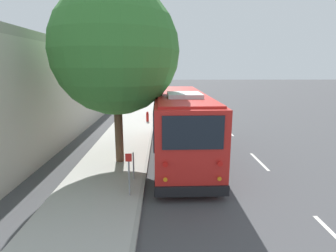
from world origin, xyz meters
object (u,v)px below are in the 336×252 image
(parked_sedan_gray, at_px, (165,102))
(sign_post_far, at_px, (134,166))
(fire_hydrant, at_px, (147,117))
(street_tree, at_px, (116,42))
(sign_post_near, at_px, (129,174))
(parked_sedan_silver, at_px, (167,112))
(shuttle_bus, at_px, (181,122))

(parked_sedan_gray, relative_size, sign_post_far, 3.98)
(parked_sedan_gray, relative_size, fire_hydrant, 5.46)
(street_tree, height_order, sign_post_near, street_tree)
(parked_sedan_silver, xyz_separation_m, sign_post_far, (-13.29, 1.52, 0.10))
(shuttle_bus, height_order, street_tree, street_tree)
(parked_sedan_silver, bearing_deg, sign_post_near, 171.37)
(fire_hydrant, bearing_deg, sign_post_far, -179.55)
(parked_sedan_silver, relative_size, street_tree, 0.49)
(parked_sedan_gray, height_order, fire_hydrant, parked_sedan_gray)
(parked_sedan_silver, relative_size, sign_post_far, 3.81)
(parked_sedan_silver, xyz_separation_m, sign_post_near, (-14.62, 1.52, 0.33))
(parked_sedan_silver, bearing_deg, sign_post_far, 170.78)
(shuttle_bus, height_order, fire_hydrant, shuttle_bus)
(street_tree, distance_m, sign_post_far, 5.46)
(shuttle_bus, relative_size, parked_sedan_gray, 2.17)
(street_tree, height_order, fire_hydrant, street_tree)
(shuttle_bus, height_order, parked_sedan_silver, shuttle_bus)
(parked_sedan_gray, distance_m, sign_post_near, 21.52)
(parked_sedan_silver, distance_m, sign_post_near, 14.71)
(shuttle_bus, relative_size, sign_post_far, 8.64)
(shuttle_bus, bearing_deg, parked_sedan_gray, 1.26)
(parked_sedan_gray, distance_m, street_tree, 18.70)
(sign_post_far, bearing_deg, shuttle_bus, -34.07)
(sign_post_far, bearing_deg, fire_hydrant, 0.45)
(parked_sedan_silver, height_order, street_tree, street_tree)
(shuttle_bus, relative_size, parked_sedan_silver, 2.26)
(street_tree, bearing_deg, fire_hydrant, -5.02)
(parked_sedan_gray, height_order, sign_post_far, parked_sedan_gray)
(sign_post_near, distance_m, sign_post_far, 1.35)
(sign_post_near, height_order, fire_hydrant, sign_post_near)
(sign_post_near, bearing_deg, sign_post_far, -0.00)
(parked_sedan_gray, relative_size, street_tree, 0.51)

